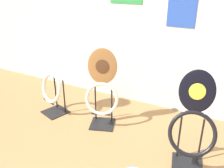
% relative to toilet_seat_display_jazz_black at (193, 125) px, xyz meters
% --- Properties ---
extents(wall_back, '(8.00, 0.07, 2.60)m').
position_rel_toilet_seat_display_jazz_black_xyz_m(wall_back, '(-0.63, 0.99, 0.87)').
color(wall_back, silver).
rests_on(wall_back, ground_plane).
extents(toilet_seat_display_jazz_black, '(0.45, 0.35, 0.91)m').
position_rel_toilet_seat_display_jazz_black_xyz_m(toilet_seat_display_jazz_black, '(0.00, 0.00, 0.00)').
color(toilet_seat_display_jazz_black, black).
rests_on(toilet_seat_display_jazz_black, ground_plane).
extents(toilet_seat_display_woodgrain, '(0.41, 0.36, 0.92)m').
position_rel_toilet_seat_display_jazz_black_xyz_m(toilet_seat_display_woodgrain, '(-1.04, 0.21, -0.00)').
color(toilet_seat_display_woodgrain, black).
rests_on(toilet_seat_display_woodgrain, ground_plane).
extents(toilet_seat_display_white_plain, '(0.41, 0.35, 0.92)m').
position_rel_toilet_seat_display_jazz_black_xyz_m(toilet_seat_display_white_plain, '(-1.73, 0.17, 0.00)').
color(toilet_seat_display_white_plain, black).
rests_on(toilet_seat_display_white_plain, ground_plane).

